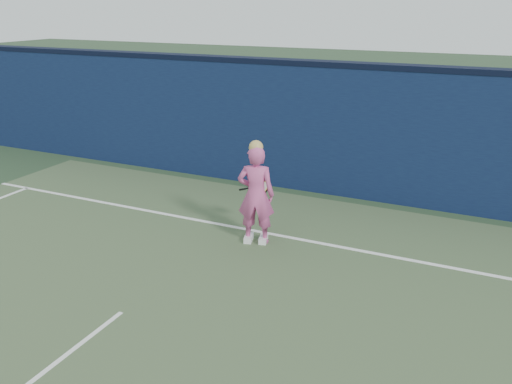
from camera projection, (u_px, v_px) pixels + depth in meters
The scene contains 6 objects.
ground at pixel (63, 358), 5.89m from camera, with size 80.00×80.00×0.00m, color #283F26.
backstop_wall at pixel (288, 127), 11.02m from camera, with size 24.00×0.40×2.50m, color #0D173A.
wall_cap at pixel (289, 62), 10.59m from camera, with size 24.00×0.42×0.10m, color black.
player at pixel (256, 194), 8.49m from camera, with size 0.67×0.53×1.68m.
racket at pixel (259, 187), 8.89m from camera, with size 0.52×0.16×0.28m.
court_lines at pixel (40, 375), 5.61m from camera, with size 11.00×12.04×0.01m.
Camera 1 is at (4.01, -3.59, 3.67)m, focal length 38.00 mm.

